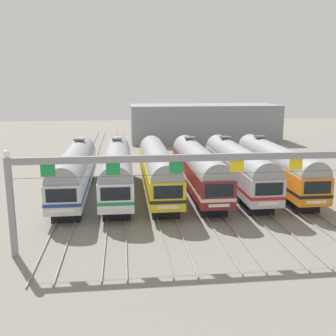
{
  "coord_description": "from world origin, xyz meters",
  "views": [
    {
      "loc": [
        -5.39,
        -38.39,
        11.03
      ],
      "look_at": [
        -0.7,
        2.79,
        2.04
      ],
      "focal_mm": 42.4,
      "sensor_mm": 36.0,
      "label": 1
    }
  ],
  "objects_px": {
    "commuter_train_white": "(117,169)",
    "catenary_gantry": "(207,171)",
    "commuter_train_orange": "(276,165)",
    "commuter_train_maroon": "(198,167)",
    "commuter_train_stainless": "(237,166)",
    "commuter_train_yellow": "(158,168)",
    "commuter_train_silver": "(75,170)"
  },
  "relations": [
    {
      "from": "commuter_train_silver",
      "to": "commuter_train_orange",
      "type": "distance_m",
      "value": 20.27
    },
    {
      "from": "commuter_train_white",
      "to": "commuter_train_maroon",
      "type": "xyz_separation_m",
      "value": [
        8.11,
        0.0,
        0.0
      ]
    },
    {
      "from": "commuter_train_white",
      "to": "commuter_train_orange",
      "type": "distance_m",
      "value": 16.22
    },
    {
      "from": "commuter_train_yellow",
      "to": "catenary_gantry",
      "type": "bearing_deg",
      "value": -81.46
    },
    {
      "from": "commuter_train_orange",
      "to": "commuter_train_maroon",
      "type": "bearing_deg",
      "value": 180.0
    },
    {
      "from": "commuter_train_yellow",
      "to": "commuter_train_orange",
      "type": "relative_size",
      "value": 1.0
    },
    {
      "from": "commuter_train_stainless",
      "to": "catenary_gantry",
      "type": "xyz_separation_m",
      "value": [
        -6.08,
        -13.5,
        2.66
      ]
    },
    {
      "from": "commuter_train_maroon",
      "to": "commuter_train_stainless",
      "type": "xyz_separation_m",
      "value": [
        4.05,
        0.0,
        0.0
      ]
    },
    {
      "from": "commuter_train_silver",
      "to": "commuter_train_maroon",
      "type": "height_order",
      "value": "same"
    },
    {
      "from": "commuter_train_silver",
      "to": "catenary_gantry",
      "type": "distance_m",
      "value": 17.09
    },
    {
      "from": "commuter_train_white",
      "to": "commuter_train_yellow",
      "type": "height_order",
      "value": "commuter_train_white"
    },
    {
      "from": "commuter_train_stainless",
      "to": "commuter_train_orange",
      "type": "bearing_deg",
      "value": 0.0
    },
    {
      "from": "commuter_train_yellow",
      "to": "commuter_train_maroon",
      "type": "bearing_deg",
      "value": 0.06
    },
    {
      "from": "commuter_train_white",
      "to": "commuter_train_maroon",
      "type": "relative_size",
      "value": 1.0
    },
    {
      "from": "catenary_gantry",
      "to": "commuter_train_orange",
      "type": "bearing_deg",
      "value": 53.1
    },
    {
      "from": "commuter_train_white",
      "to": "commuter_train_maroon",
      "type": "height_order",
      "value": "same"
    },
    {
      "from": "commuter_train_yellow",
      "to": "commuter_train_stainless",
      "type": "bearing_deg",
      "value": 0.03
    },
    {
      "from": "commuter_train_stainless",
      "to": "commuter_train_orange",
      "type": "distance_m",
      "value": 4.05
    },
    {
      "from": "commuter_train_silver",
      "to": "commuter_train_yellow",
      "type": "height_order",
      "value": "commuter_train_silver"
    },
    {
      "from": "commuter_train_silver",
      "to": "commuter_train_stainless",
      "type": "height_order",
      "value": "same"
    },
    {
      "from": "commuter_train_white",
      "to": "commuter_train_maroon",
      "type": "distance_m",
      "value": 8.11
    },
    {
      "from": "commuter_train_yellow",
      "to": "catenary_gantry",
      "type": "relative_size",
      "value": 0.71
    },
    {
      "from": "commuter_train_maroon",
      "to": "commuter_train_orange",
      "type": "distance_m",
      "value": 8.11
    },
    {
      "from": "commuter_train_maroon",
      "to": "commuter_train_silver",
      "type": "bearing_deg",
      "value": 180.0
    },
    {
      "from": "commuter_train_orange",
      "to": "catenary_gantry",
      "type": "bearing_deg",
      "value": -126.9
    },
    {
      "from": "commuter_train_silver",
      "to": "commuter_train_yellow",
      "type": "bearing_deg",
      "value": -0.03
    },
    {
      "from": "commuter_train_white",
      "to": "catenary_gantry",
      "type": "bearing_deg",
      "value": -65.75
    },
    {
      "from": "commuter_train_silver",
      "to": "commuter_train_stainless",
      "type": "distance_m",
      "value": 16.22
    },
    {
      "from": "commuter_train_yellow",
      "to": "commuter_train_maroon",
      "type": "height_order",
      "value": "commuter_train_maroon"
    },
    {
      "from": "catenary_gantry",
      "to": "commuter_train_stainless",
      "type": "bearing_deg",
      "value": 65.75
    },
    {
      "from": "commuter_train_stainless",
      "to": "catenary_gantry",
      "type": "relative_size",
      "value": 0.71
    },
    {
      "from": "commuter_train_silver",
      "to": "commuter_train_yellow",
      "type": "xyz_separation_m",
      "value": [
        8.11,
        -0.0,
        -0.0
      ]
    }
  ]
}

